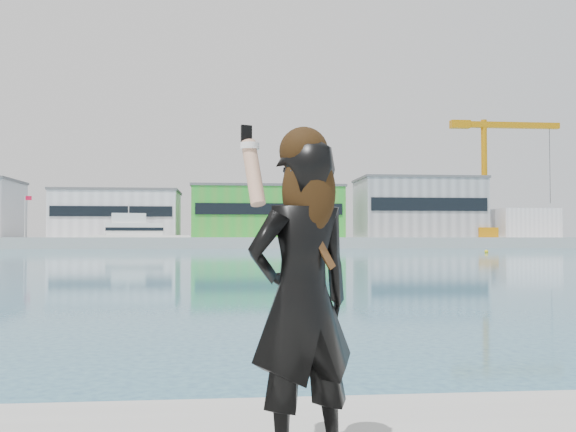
# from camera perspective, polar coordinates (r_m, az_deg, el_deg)

# --- Properties ---
(far_quay) EXTENTS (320.00, 40.00, 2.00)m
(far_quay) POSITION_cam_1_polar(r_m,az_deg,el_deg) (133.50, -5.39, -2.34)
(far_quay) COLOR #9E9E99
(far_quay) RESTS_ON ground
(warehouse_white) EXTENTS (24.48, 15.35, 9.50)m
(warehouse_white) POSITION_cam_1_polar(r_m,az_deg,el_deg) (133.31, -14.88, 0.19)
(warehouse_white) COLOR silver
(warehouse_white) RESTS_ON far_quay
(warehouse_green) EXTENTS (30.60, 16.36, 10.50)m
(warehouse_green) POSITION_cam_1_polar(r_m,az_deg,el_deg) (131.86, -1.90, 0.37)
(warehouse_green) COLOR green
(warehouse_green) RESTS_ON far_quay
(warehouse_grey_right) EXTENTS (25.50, 15.35, 12.50)m
(warehouse_grey_right) POSITION_cam_1_polar(r_m,az_deg,el_deg) (137.72, 11.51, 0.73)
(warehouse_grey_right) COLOR gray
(warehouse_grey_right) RESTS_ON far_quay
(ancillary_shed) EXTENTS (12.00, 10.00, 6.00)m
(ancillary_shed) POSITION_cam_1_polar(r_m,az_deg,el_deg) (143.82, 20.16, -0.61)
(ancillary_shed) COLOR silver
(ancillary_shed) RESTS_ON far_quay
(dock_crane) EXTENTS (23.00, 4.00, 24.00)m
(dock_crane) POSITION_cam_1_polar(r_m,az_deg,el_deg) (137.13, 17.52, 3.64)
(dock_crane) COLOR orange
(dock_crane) RESTS_ON far_quay
(flagpole_left) EXTENTS (1.28, 0.16, 8.00)m
(flagpole_left) POSITION_cam_1_polar(r_m,az_deg,el_deg) (130.08, -22.31, 0.23)
(flagpole_left) COLOR silver
(flagpole_left) RESTS_ON far_quay
(flagpole_right) EXTENTS (1.28, 0.16, 8.00)m
(flagpole_right) POSITION_cam_1_polar(r_m,az_deg,el_deg) (126.61, 4.68, 0.14)
(flagpole_right) COLOR silver
(flagpole_right) RESTS_ON far_quay
(motor_yacht) EXTENTS (18.57, 8.42, 8.37)m
(motor_yacht) POSITION_cam_1_polar(r_m,az_deg,el_deg) (120.39, -13.30, -1.69)
(motor_yacht) COLOR white
(motor_yacht) RESTS_ON ground
(buoy_near) EXTENTS (0.50, 0.50, 0.50)m
(buoy_near) POSITION_cam_1_polar(r_m,az_deg,el_deg) (84.93, 17.22, -3.16)
(buoy_near) COLOR yellow
(buoy_near) RESTS_ON ground
(woman) EXTENTS (0.68, 0.58, 1.68)m
(woman) POSITION_cam_1_polar(r_m,az_deg,el_deg) (3.19, 1.24, -6.63)
(woman) COLOR black
(woman) RESTS_ON near_quay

